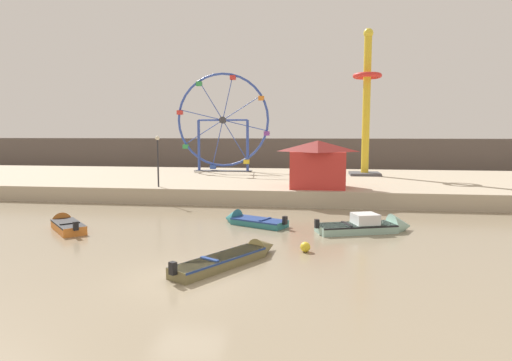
{
  "coord_description": "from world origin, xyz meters",
  "views": [
    {
      "loc": [
        4.41,
        -14.28,
        5.1
      ],
      "look_at": [
        0.94,
        10.61,
        2.34
      ],
      "focal_mm": 30.36,
      "sensor_mm": 36.0,
      "label": 1
    }
  ],
  "objects_px": {
    "promenade_lamp_near": "(158,153)",
    "mooring_buoy_orange": "(305,247)",
    "motorboat_olive_wood": "(236,256)",
    "carnival_booth_red_striped": "(318,163)",
    "drop_tower_yellow_tower": "(366,105)",
    "ferris_wheel_blue_frame": "(223,122)",
    "motorboat_seafoam": "(373,226)",
    "motorboat_teal_painted": "(248,220)",
    "motorboat_orange_hull": "(66,224)"
  },
  "relations": [
    {
      "from": "drop_tower_yellow_tower",
      "to": "motorboat_olive_wood",
      "type": "bearing_deg",
      "value": -106.83
    },
    {
      "from": "motorboat_seafoam",
      "to": "drop_tower_yellow_tower",
      "type": "relative_size",
      "value": 0.39
    },
    {
      "from": "mooring_buoy_orange",
      "to": "carnival_booth_red_striped",
      "type": "bearing_deg",
      "value": 87.79
    },
    {
      "from": "ferris_wheel_blue_frame",
      "to": "mooring_buoy_orange",
      "type": "bearing_deg",
      "value": -70.31
    },
    {
      "from": "motorboat_teal_painted",
      "to": "ferris_wheel_blue_frame",
      "type": "height_order",
      "value": "ferris_wheel_blue_frame"
    },
    {
      "from": "motorboat_seafoam",
      "to": "mooring_buoy_orange",
      "type": "xyz_separation_m",
      "value": [
        -3.4,
        -4.39,
        -0.07
      ]
    },
    {
      "from": "drop_tower_yellow_tower",
      "to": "motorboat_seafoam",
      "type": "bearing_deg",
      "value": -94.68
    },
    {
      "from": "ferris_wheel_blue_frame",
      "to": "drop_tower_yellow_tower",
      "type": "distance_m",
      "value": 14.37
    },
    {
      "from": "ferris_wheel_blue_frame",
      "to": "drop_tower_yellow_tower",
      "type": "xyz_separation_m",
      "value": [
        14.13,
        -2.12,
        1.47
      ]
    },
    {
      "from": "mooring_buoy_orange",
      "to": "ferris_wheel_blue_frame",
      "type": "bearing_deg",
      "value": 109.69
    },
    {
      "from": "carnival_booth_red_striped",
      "to": "promenade_lamp_near",
      "type": "xyz_separation_m",
      "value": [
        -11.64,
        -1.13,
        0.69
      ]
    },
    {
      "from": "motorboat_orange_hull",
      "to": "motorboat_seafoam",
      "type": "height_order",
      "value": "motorboat_seafoam"
    },
    {
      "from": "motorboat_olive_wood",
      "to": "drop_tower_yellow_tower",
      "type": "xyz_separation_m",
      "value": [
        7.66,
        25.33,
        7.44
      ]
    },
    {
      "from": "motorboat_seafoam",
      "to": "carnival_booth_red_striped",
      "type": "distance_m",
      "value": 9.68
    },
    {
      "from": "motorboat_seafoam",
      "to": "mooring_buoy_orange",
      "type": "relative_size",
      "value": 12.02
    },
    {
      "from": "motorboat_orange_hull",
      "to": "mooring_buoy_orange",
      "type": "xyz_separation_m",
      "value": [
        12.8,
        -2.74,
        -0.03
      ]
    },
    {
      "from": "promenade_lamp_near",
      "to": "mooring_buoy_orange",
      "type": "height_order",
      "value": "promenade_lamp_near"
    },
    {
      "from": "carnival_booth_red_striped",
      "to": "motorboat_olive_wood",
      "type": "bearing_deg",
      "value": -102.17
    },
    {
      "from": "motorboat_teal_painted",
      "to": "motorboat_seafoam",
      "type": "bearing_deg",
      "value": -162.32
    },
    {
      "from": "mooring_buoy_orange",
      "to": "motorboat_olive_wood",
      "type": "bearing_deg",
      "value": -145.71
    },
    {
      "from": "motorboat_orange_hull",
      "to": "ferris_wheel_blue_frame",
      "type": "distance_m",
      "value": 23.92
    },
    {
      "from": "promenade_lamp_near",
      "to": "drop_tower_yellow_tower",
      "type": "bearing_deg",
      "value": 35.24
    },
    {
      "from": "motorboat_teal_painted",
      "to": "motorboat_orange_hull",
      "type": "distance_m",
      "value": 9.8
    },
    {
      "from": "drop_tower_yellow_tower",
      "to": "mooring_buoy_orange",
      "type": "bearing_deg",
      "value": -101.94
    },
    {
      "from": "carnival_booth_red_striped",
      "to": "drop_tower_yellow_tower",
      "type": "bearing_deg",
      "value": 66.31
    },
    {
      "from": "motorboat_seafoam",
      "to": "mooring_buoy_orange",
      "type": "distance_m",
      "value": 5.56
    },
    {
      "from": "motorboat_teal_painted",
      "to": "promenade_lamp_near",
      "type": "relative_size",
      "value": 1.07
    },
    {
      "from": "ferris_wheel_blue_frame",
      "to": "carnival_booth_red_striped",
      "type": "bearing_deg",
      "value": -51.93
    },
    {
      "from": "motorboat_olive_wood",
      "to": "mooring_buoy_orange",
      "type": "distance_m",
      "value": 3.26
    },
    {
      "from": "motorboat_orange_hull",
      "to": "mooring_buoy_orange",
      "type": "height_order",
      "value": "motorboat_orange_hull"
    },
    {
      "from": "motorboat_olive_wood",
      "to": "promenade_lamp_near",
      "type": "height_order",
      "value": "promenade_lamp_near"
    },
    {
      "from": "carnival_booth_red_striped",
      "to": "promenade_lamp_near",
      "type": "relative_size",
      "value": 1.13
    },
    {
      "from": "motorboat_seafoam",
      "to": "promenade_lamp_near",
      "type": "height_order",
      "value": "promenade_lamp_near"
    },
    {
      "from": "ferris_wheel_blue_frame",
      "to": "motorboat_seafoam",
      "type": "bearing_deg",
      "value": -59.36
    },
    {
      "from": "motorboat_seafoam",
      "to": "promenade_lamp_near",
      "type": "distance_m",
      "value": 16.79
    },
    {
      "from": "motorboat_orange_hull",
      "to": "promenade_lamp_near",
      "type": "relative_size",
      "value": 0.94
    },
    {
      "from": "carnival_booth_red_striped",
      "to": "promenade_lamp_near",
      "type": "bearing_deg",
      "value": -174.64
    },
    {
      "from": "motorboat_orange_hull",
      "to": "promenade_lamp_near",
      "type": "height_order",
      "value": "promenade_lamp_near"
    },
    {
      "from": "drop_tower_yellow_tower",
      "to": "mooring_buoy_orange",
      "type": "height_order",
      "value": "drop_tower_yellow_tower"
    },
    {
      "from": "motorboat_olive_wood",
      "to": "mooring_buoy_orange",
      "type": "xyz_separation_m",
      "value": [
        2.69,
        1.84,
        -0.01
      ]
    },
    {
      "from": "motorboat_teal_painted",
      "to": "carnival_booth_red_striped",
      "type": "height_order",
      "value": "carnival_booth_red_striped"
    },
    {
      "from": "motorboat_olive_wood",
      "to": "carnival_booth_red_striped",
      "type": "height_order",
      "value": "carnival_booth_red_striped"
    },
    {
      "from": "carnival_booth_red_striped",
      "to": "motorboat_seafoam",
      "type": "bearing_deg",
      "value": -72.11
    },
    {
      "from": "motorboat_seafoam",
      "to": "ferris_wheel_blue_frame",
      "type": "relative_size",
      "value": 0.53
    },
    {
      "from": "motorboat_orange_hull",
      "to": "carnival_booth_red_striped",
      "type": "distance_m",
      "value": 17.18
    },
    {
      "from": "motorboat_orange_hull",
      "to": "motorboat_seafoam",
      "type": "xyz_separation_m",
      "value": [
        16.2,
        1.66,
        0.05
      ]
    },
    {
      "from": "drop_tower_yellow_tower",
      "to": "mooring_buoy_orange",
      "type": "relative_size",
      "value": 30.66
    },
    {
      "from": "motorboat_teal_painted",
      "to": "drop_tower_yellow_tower",
      "type": "distance_m",
      "value": 21.32
    },
    {
      "from": "motorboat_olive_wood",
      "to": "ferris_wheel_blue_frame",
      "type": "height_order",
      "value": "ferris_wheel_blue_frame"
    },
    {
      "from": "promenade_lamp_near",
      "to": "mooring_buoy_orange",
      "type": "xyz_separation_m",
      "value": [
        11.12,
        -12.12,
        -3.4
      ]
    }
  ]
}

